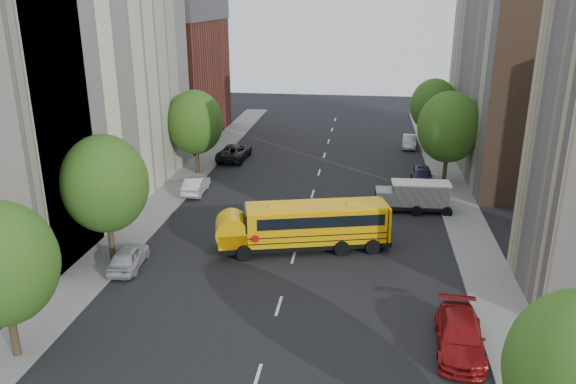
% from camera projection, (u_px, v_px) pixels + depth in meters
% --- Properties ---
extents(ground, '(120.00, 120.00, 0.00)m').
position_uv_depth(ground, '(298.00, 243.00, 36.99)').
color(ground, black).
rests_on(ground, ground).
extents(sidewalk_left, '(3.00, 80.00, 0.12)m').
position_uv_depth(sidewalk_left, '(158.00, 207.00, 43.17)').
color(sidewalk_left, slate).
rests_on(sidewalk_left, ground).
extents(sidewalk_right, '(3.00, 80.00, 0.12)m').
position_uv_depth(sidewalk_right, '(466.00, 223.00, 40.12)').
color(sidewalk_right, slate).
rests_on(sidewalk_right, ground).
extents(lane_markings, '(0.15, 64.00, 0.01)m').
position_uv_depth(lane_markings, '(313.00, 194.00, 46.34)').
color(lane_markings, silver).
rests_on(lane_markings, ground).
extents(building_left_cream, '(10.00, 26.00, 20.00)m').
position_uv_depth(building_left_cream, '(69.00, 73.00, 41.70)').
color(building_left_cream, beige).
rests_on(building_left_cream, ground).
extents(building_left_redbrick, '(10.00, 15.00, 13.00)m').
position_uv_depth(building_left_redbrick, '(171.00, 80.00, 63.42)').
color(building_left_redbrick, maroon).
rests_on(building_left_redbrick, ground).
extents(building_right_far, '(10.00, 22.00, 18.00)m').
position_uv_depth(building_right_far, '(525.00, 72.00, 50.34)').
color(building_right_far, tan).
rests_on(building_right_far, ground).
extents(building_right_sidewall, '(10.10, 0.30, 18.00)m').
position_uv_depth(building_right_sidewall, '(564.00, 91.00, 40.06)').
color(building_right_sidewall, brown).
rests_on(building_right_sidewall, ground).
extents(street_tree_0, '(4.80, 4.80, 7.41)m').
position_uv_depth(street_tree_0, '(1.00, 264.00, 23.83)').
color(street_tree_0, '#38281C').
rests_on(street_tree_0, ground).
extents(street_tree_1, '(5.12, 5.12, 7.90)m').
position_uv_depth(street_tree_1, '(105.00, 184.00, 33.08)').
color(street_tree_1, '#38281C').
rests_on(street_tree_1, ground).
extents(street_tree_2, '(4.99, 4.99, 7.71)m').
position_uv_depth(street_tree_2, '(195.00, 122.00, 49.95)').
color(street_tree_2, '#38281C').
rests_on(street_tree_2, ground).
extents(street_tree_4, '(5.25, 5.25, 8.10)m').
position_uv_depth(street_tree_4, '(449.00, 127.00, 46.95)').
color(street_tree_4, '#38281C').
rests_on(street_tree_4, ground).
extents(street_tree_5, '(4.86, 4.86, 7.51)m').
position_uv_depth(street_tree_5, '(434.00, 106.00, 58.30)').
color(street_tree_5, '#38281C').
rests_on(street_tree_5, ground).
extents(school_bus, '(11.18, 5.20, 3.08)m').
position_uv_depth(school_bus, '(303.00, 224.00, 35.63)').
color(school_bus, black).
rests_on(school_bus, ground).
extents(safari_truck, '(5.46, 2.21, 2.30)m').
position_uv_depth(safari_truck, '(414.00, 196.00, 42.21)').
color(safari_truck, black).
rests_on(safari_truck, ground).
extents(parked_car_0, '(2.00, 4.22, 1.39)m').
position_uv_depth(parked_car_0, '(128.00, 257.00, 33.49)').
color(parked_car_0, '#B0B0B7').
rests_on(parked_car_0, ground).
extents(parked_car_1, '(1.65, 4.27, 1.39)m').
position_uv_depth(parked_car_1, '(196.00, 185.00, 46.32)').
color(parked_car_1, silver).
rests_on(parked_car_1, ground).
extents(parked_car_2, '(2.79, 5.68, 1.55)m').
position_uv_depth(parked_car_2, '(234.00, 152.00, 55.98)').
color(parked_car_2, black).
rests_on(parked_car_2, ground).
extents(parked_car_3, '(2.43, 5.28, 1.50)m').
position_uv_depth(parked_car_3, '(460.00, 335.00, 25.62)').
color(parked_car_3, maroon).
rests_on(parked_car_3, ground).
extents(parked_car_4, '(2.02, 4.59, 1.54)m').
position_uv_depth(parked_car_4, '(422.00, 176.00, 48.44)').
color(parked_car_4, '#322D50').
rests_on(parked_car_4, ground).
extents(parked_car_5, '(1.68, 4.10, 1.32)m').
position_uv_depth(parked_car_5, '(409.00, 141.00, 60.44)').
color(parked_car_5, '#A9AAA4').
rests_on(parked_car_5, ground).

